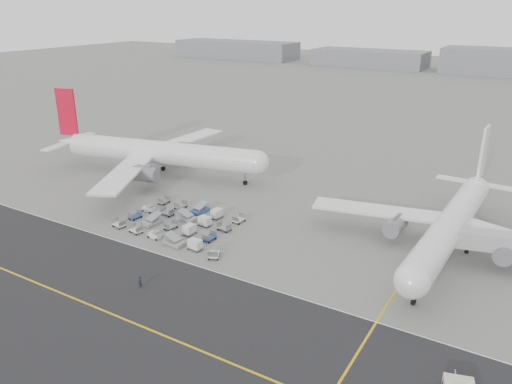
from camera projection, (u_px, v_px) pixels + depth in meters
The scene contains 8 objects.
ground at pixel (196, 257), 78.98m from camera, with size 700.00×700.00×0.00m, color gray.
taxiway at pixel (141, 326), 62.13m from camera, with size 220.00×59.00×0.03m.
airliner_a at pixel (156, 152), 115.06m from camera, with size 54.13×53.00×18.90m.
airliner_b at pixel (452, 223), 79.84m from camera, with size 47.10×47.70×16.44m.
jet_bridge at pixel (493, 243), 74.14m from camera, with size 16.43×7.11×6.15m.
gse_cluster at pixel (178, 225), 90.55m from camera, with size 24.97×19.84×1.83m, color gray, non-canonical shape.
stray_dolly at pixel (214, 257), 79.04m from camera, with size 1.60×2.60×1.60m, color silver, non-canonical shape.
ground_crew_a at pixel (140, 282), 70.32m from camera, with size 0.64×0.42×1.76m, color black.
Camera 1 is at (43.94, -55.50, 37.73)m, focal length 35.00 mm.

